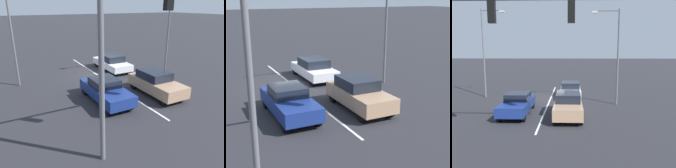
% 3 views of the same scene
% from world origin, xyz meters
% --- Properties ---
extents(ground_plane, '(240.00, 240.00, 0.00)m').
position_xyz_m(ground_plane, '(0.00, 0.00, 0.00)').
color(ground_plane, '#28282D').
extents(lane_stripe_left_divider, '(0.12, 15.31, 0.01)m').
position_xyz_m(lane_stripe_left_divider, '(0.00, 1.66, 0.01)').
color(lane_stripe_left_divider, silver).
rests_on(lane_stripe_left_divider, ground_plane).
extents(car_navy_midlane_front, '(1.76, 4.49, 1.45)m').
position_xyz_m(car_navy_midlane_front, '(1.82, 5.47, 0.74)').
color(car_navy_midlane_front, navy).
rests_on(car_navy_midlane_front, ground_plane).
extents(car_tan_leftlane_front, '(1.79, 4.28, 1.58)m').
position_xyz_m(car_tan_leftlane_front, '(-1.68, 6.03, 0.81)').
color(car_tan_leftlane_front, tan).
rests_on(car_tan_leftlane_front, ground_plane).
extents(car_white_leftlane_second, '(1.85, 4.50, 1.43)m').
position_xyz_m(car_white_leftlane_second, '(-1.85, -0.50, 0.73)').
color(car_white_leftlane_second, silver).
rests_on(car_white_leftlane_second, ground_plane).
extents(traffic_signal_gantry, '(8.67, 0.37, 7.10)m').
position_xyz_m(traffic_signal_gantry, '(1.96, 10.30, 5.05)').
color(traffic_signal_gantry, slate).
rests_on(traffic_signal_gantry, ground_plane).
extents(street_lamp_right_shoulder, '(2.15, 0.24, 8.14)m').
position_xyz_m(street_lamp_right_shoulder, '(6.02, -0.15, 4.71)').
color(street_lamp_right_shoulder, slate).
rests_on(street_lamp_right_shoulder, ground_plane).
extents(street_lamp_left_shoulder, '(2.23, 0.24, 7.59)m').
position_xyz_m(street_lamp_left_shoulder, '(-5.35, 2.50, 4.44)').
color(street_lamp_left_shoulder, slate).
rests_on(street_lamp_left_shoulder, ground_plane).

